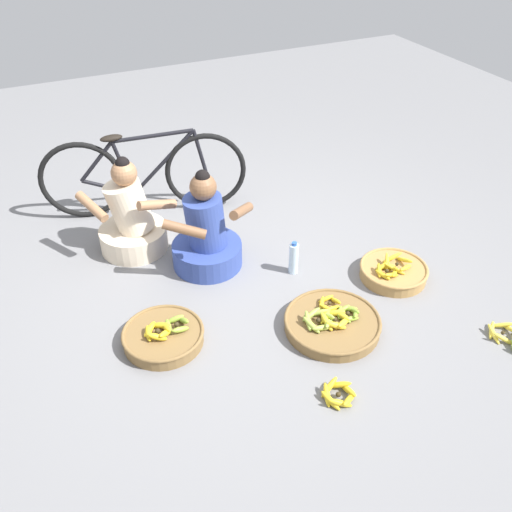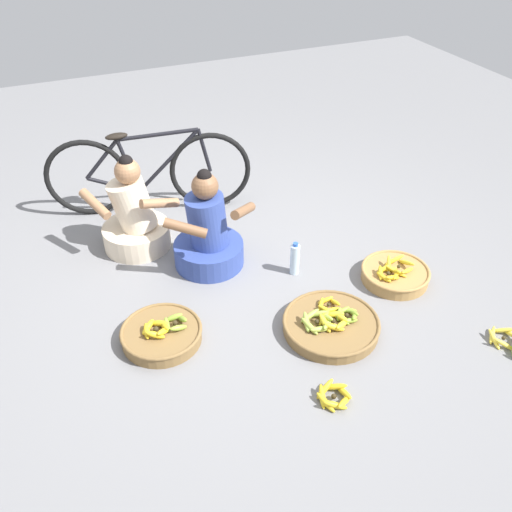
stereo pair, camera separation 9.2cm
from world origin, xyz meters
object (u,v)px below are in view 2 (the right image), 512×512
bicycle_leaning (149,173)px  water_bottle (295,259)px  banana_basket_back_right (395,274)px  vendor_woman_front (208,236)px  banana_basket_mid_right (162,333)px  loose_bananas_near_vendor (333,396)px  banana_basket_front_right (331,324)px  vendor_woman_behind (134,219)px

bicycle_leaning → water_bottle: bearing=-60.5°
bicycle_leaning → banana_basket_back_right: (1.36, -1.66, -0.30)m
vendor_woman_front → banana_basket_back_right: size_ratio=1.59×
banana_basket_mid_right → loose_bananas_near_vendor: bearing=-48.2°
vendor_woman_front → loose_bananas_near_vendor: (0.21, -1.51, -0.22)m
banana_basket_mid_right → banana_basket_front_right: 1.09m
banana_basket_back_right → banana_basket_mid_right: banana_basket_back_right is taller
banana_basket_back_right → bicycle_leaning: bearing=129.4°
banana_basket_mid_right → banana_basket_front_right: bearing=-18.6°
bicycle_leaning → banana_basket_back_right: bicycle_leaning is taller
water_bottle → banana_basket_front_right: bearing=-95.0°
banana_basket_mid_right → vendor_woman_behind: bearing=84.3°
banana_basket_mid_right → bicycle_leaning: bearing=77.2°
vendor_woman_front → loose_bananas_near_vendor: 1.54m
vendor_woman_behind → banana_basket_front_right: size_ratio=1.24×
vendor_woman_behind → bicycle_leaning: size_ratio=0.47×
vendor_woman_front → bicycle_leaning: size_ratio=0.48×
loose_bananas_near_vendor → banana_basket_mid_right: bearing=131.8°
vendor_woman_front → banana_basket_mid_right: 0.88m
vendor_woman_front → vendor_woman_behind: bearing=135.1°
bicycle_leaning → loose_bananas_near_vendor: (0.40, -2.44, -0.33)m
loose_bananas_near_vendor → bicycle_leaning: bearing=99.4°
bicycle_leaning → vendor_woman_front: bearing=-78.3°
loose_bananas_near_vendor → banana_basket_back_right: bearing=39.3°
loose_bananas_near_vendor → banana_basket_front_right: bearing=61.9°
loose_bananas_near_vendor → water_bottle: bearing=74.1°
banana_basket_back_right → loose_bananas_near_vendor: 1.24m
vendor_woman_front → banana_basket_back_right: 1.39m
bicycle_leaning → banana_basket_front_right: (0.67, -1.93, -0.31)m
bicycle_leaning → loose_bananas_near_vendor: 2.49m
vendor_woman_behind → banana_basket_back_right: 2.00m
vendor_woman_behind → banana_basket_mid_right: size_ratio=1.50×
bicycle_leaning → banana_basket_front_right: bicycle_leaning is taller
vendor_woman_behind → bicycle_leaning: 0.56m
vendor_woman_front → water_bottle: 0.66m
banana_basket_back_right → banana_basket_mid_right: size_ratio=0.95×
banana_basket_mid_right → water_bottle: bearing=15.2°
banana_basket_mid_right → banana_basket_front_right: (1.03, -0.35, -0.00)m
banana_basket_mid_right → loose_bananas_near_vendor: 1.15m
loose_bananas_near_vendor → water_bottle: 1.20m
banana_basket_front_right → loose_bananas_near_vendor: (-0.27, -0.51, -0.02)m
vendor_woman_behind → banana_basket_front_right: (0.92, -1.44, -0.20)m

